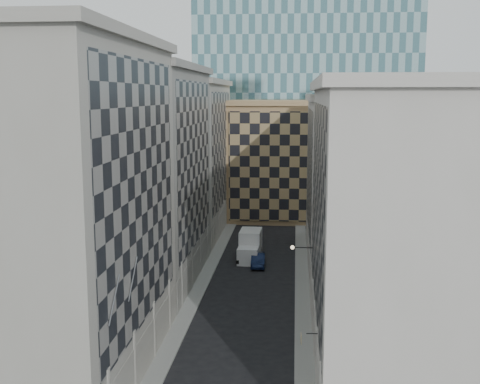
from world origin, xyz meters
The scene contains 14 objects.
sidewalk_west centered at (-5.25, 30.00, 0.07)m, with size 1.50×100.00×0.15m, color gray.
sidewalk_east centered at (5.25, 30.00, 0.07)m, with size 1.50×100.00×0.15m, color gray.
bldg_left_a centered at (-10.88, 11.00, 11.82)m, with size 10.80×22.80×23.70m.
bldg_left_b centered at (-10.88, 33.00, 11.32)m, with size 10.80×22.80×22.70m.
bldg_left_c centered at (-10.88, 55.00, 10.83)m, with size 10.80×22.80×21.70m.
bldg_right_a centered at (10.88, 15.00, 10.32)m, with size 10.80×26.80×20.70m.
bldg_right_b centered at (10.89, 42.00, 9.85)m, with size 10.80×28.80×19.70m.
tan_block centered at (2.00, 67.90, 9.44)m, with size 16.80×14.80×18.80m.
church_tower centered at (0.00, 82.00, 26.95)m, with size 7.20×7.20×51.50m.
flagpoles_left centered at (-5.90, 6.00, 8.00)m, with size 0.10×6.33×2.33m.
bracket_lamp centered at (4.38, 24.00, 6.20)m, with size 1.98×0.36×0.36m.
box_truck centered at (-0.96, 42.09, 1.48)m, with size 2.68×6.24×3.39m.
dark_car centered at (0.21, 39.05, 0.74)m, with size 1.56×4.47×1.47m, color #101B3C.
shop_sign centered at (4.97, 9.41, 3.84)m, with size 1.12×0.64×0.72m.
Camera 1 is at (4.35, -28.24, 19.63)m, focal length 45.00 mm.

